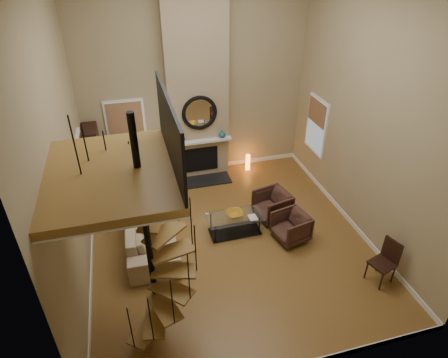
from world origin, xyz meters
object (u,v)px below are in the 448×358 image
object	(u,v)px
armchair_near	(275,204)
accent_lamp	(248,162)
side_chair	(386,259)
armchair_far	(293,226)
sofa	(150,226)
hutch	(95,161)
floor_lamp	(153,147)
coffee_table	(235,222)

from	to	relation	value
armchair_near	accent_lamp	xyz separation A→B (m)	(0.07, 2.30, -0.10)
accent_lamp	side_chair	distance (m)	4.95
armchair_far	accent_lamp	distance (m)	3.18
armchair_far	side_chair	distance (m)	2.03
sofa	side_chair	distance (m)	4.95
hutch	armchair_near	world-z (taller)	hutch
sofa	accent_lamp	world-z (taller)	sofa
armchair_far	floor_lamp	size ratio (longest dim) A/B	0.42
floor_lamp	side_chair	world-z (taller)	floor_lamp
floor_lamp	side_chair	bearing A→B (deg)	-46.64
sofa	armchair_near	size ratio (longest dim) A/B	3.48
hutch	coffee_table	world-z (taller)	hutch
hutch	sofa	xyz separation A→B (m)	(1.12, -2.36, -0.55)
armchair_near	accent_lamp	bearing A→B (deg)	165.70
hutch	accent_lamp	size ratio (longest dim) A/B	3.89
armchair_far	armchair_near	bearing A→B (deg)	174.05
coffee_table	side_chair	size ratio (longest dim) A/B	1.37
hutch	armchair_near	size ratio (longest dim) A/B	2.38
armchair_near	armchair_far	xyz separation A→B (m)	(0.10, -0.88, 0.00)
side_chair	armchair_far	bearing A→B (deg)	127.47
coffee_table	floor_lamp	size ratio (longest dim) A/B	0.75
hutch	floor_lamp	size ratio (longest dim) A/B	1.08
hutch	sofa	world-z (taller)	hutch
accent_lamp	side_chair	world-z (taller)	side_chair
armchair_far	side_chair	bearing A→B (deg)	25.03
sofa	coffee_table	distance (m)	1.93
floor_lamp	coffee_table	bearing A→B (deg)	-53.15
hutch	floor_lamp	distance (m)	1.64
hutch	armchair_far	size ratio (longest dim) A/B	2.56
floor_lamp	accent_lamp	bearing A→B (deg)	11.75
hutch	floor_lamp	xyz separation A→B (m)	(1.48, -0.53, 0.46)
hutch	coffee_table	bearing A→B (deg)	-40.58
sofa	armchair_near	bearing A→B (deg)	-85.93
floor_lamp	side_chair	xyz separation A→B (m)	(3.98, -4.21, -0.89)
sofa	armchair_near	distance (m)	3.01
accent_lamp	hutch	bearing A→B (deg)	-179.47
sofa	armchair_near	xyz separation A→B (m)	(3.01, 0.10, -0.04)
armchair_near	coffee_table	bearing A→B (deg)	-85.56
coffee_table	accent_lamp	bearing A→B (deg)	65.94
coffee_table	side_chair	distance (m)	3.25
coffee_table	floor_lamp	xyz separation A→B (m)	(-1.55, 2.06, 1.13)
hutch	side_chair	world-z (taller)	hutch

